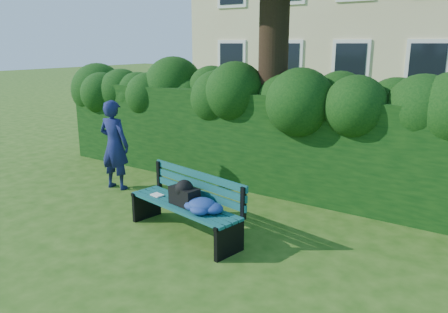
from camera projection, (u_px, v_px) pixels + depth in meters
The scene contains 4 objects.
ground at pixel (202, 226), 6.59m from camera, with size 80.00×80.00×0.00m, color #265012.
hedge at pixel (272, 141), 8.12m from camera, with size 10.00×1.00×1.80m.
park_bench at pixel (190, 203), 6.11m from camera, with size 1.97×0.89×0.89m.
man_reading at pixel (114, 145), 8.10m from camera, with size 0.61×0.40×1.68m, color navy.
Camera 1 is at (3.71, -4.87, 2.66)m, focal length 35.00 mm.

